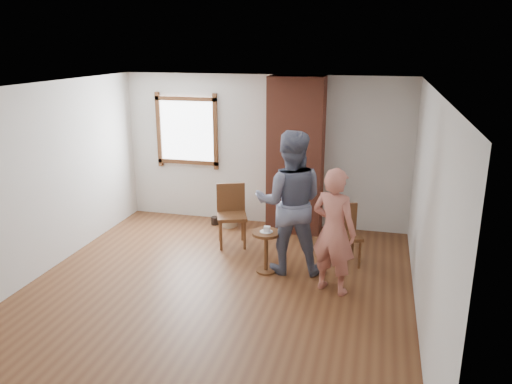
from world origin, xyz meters
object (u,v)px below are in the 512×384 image
at_px(side_table, 266,245).
at_px(dining_chair_left, 231,211).
at_px(man, 290,203).
at_px(person_pink, 334,231).
at_px(stoneware_crock, 228,214).
at_px(dining_chair_right, 345,231).

bearing_deg(side_table, dining_chair_left, 131.17).
relative_size(dining_chair_left, man, 0.48).
height_order(dining_chair_left, person_pink, person_pink).
relative_size(man, person_pink, 1.21).
bearing_deg(stoneware_crock, man, -47.66).
relative_size(side_table, man, 0.30).
xyz_separation_m(side_table, person_pink, (0.95, -0.33, 0.42)).
distance_m(stoneware_crock, person_pink, 2.88).
distance_m(stoneware_crock, side_table, 1.96).
bearing_deg(dining_chair_left, dining_chair_right, -29.63).
height_order(stoneware_crock, side_table, side_table).
bearing_deg(person_pink, dining_chair_right, -72.39).
height_order(dining_chair_left, dining_chair_right, dining_chair_left).
relative_size(stoneware_crock, dining_chair_right, 0.48).
height_order(stoneware_crock, dining_chair_right, dining_chair_right).
height_order(stoneware_crock, man, man).
height_order(dining_chair_left, side_table, dining_chair_left).
height_order(dining_chair_right, side_table, dining_chair_right).
xyz_separation_m(dining_chair_left, man, (1.06, -0.73, 0.46)).
distance_m(stoneware_crock, dining_chair_right, 2.35).
height_order(stoneware_crock, person_pink, person_pink).
distance_m(stoneware_crock, man, 2.17).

